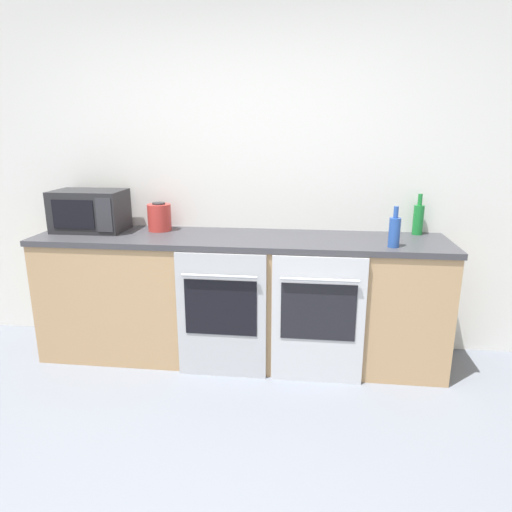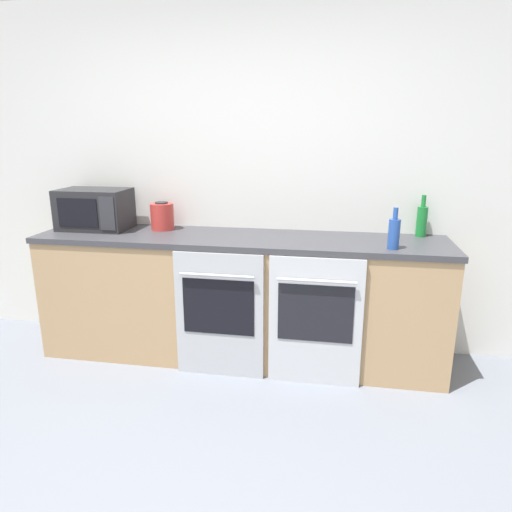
# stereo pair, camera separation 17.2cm
# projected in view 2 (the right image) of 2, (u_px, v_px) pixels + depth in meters

# --- Properties ---
(wall_back) EXTENTS (10.00, 0.06, 2.60)m
(wall_back) POSITION_uv_depth(u_px,v_px,m) (247.00, 180.00, 3.48)
(wall_back) COLOR silver
(wall_back) RESTS_ON ground_plane
(counter_back) EXTENTS (2.94, 0.62, 0.93)m
(counter_back) POSITION_uv_depth(u_px,v_px,m) (239.00, 297.00, 3.38)
(counter_back) COLOR tan
(counter_back) RESTS_ON ground_plane
(oven_left) EXTENTS (0.61, 0.06, 0.89)m
(oven_left) POSITION_uv_depth(u_px,v_px,m) (219.00, 315.00, 3.10)
(oven_left) COLOR #A8AAAF
(oven_left) RESTS_ON ground_plane
(oven_right) EXTENTS (0.61, 0.06, 0.89)m
(oven_right) POSITION_uv_depth(u_px,v_px,m) (315.00, 322.00, 2.99)
(oven_right) COLOR #B7BABF
(oven_right) RESTS_ON ground_plane
(microwave) EXTENTS (0.52, 0.33, 0.31)m
(microwave) POSITION_uv_depth(u_px,v_px,m) (95.00, 209.00, 3.47)
(microwave) COLOR #232326
(microwave) RESTS_ON counter_back
(bottle_green) EXTENTS (0.07, 0.07, 0.30)m
(bottle_green) POSITION_uv_depth(u_px,v_px,m) (422.00, 220.00, 3.23)
(bottle_green) COLOR #19722D
(bottle_green) RESTS_ON counter_back
(bottle_blue) EXTENTS (0.07, 0.07, 0.27)m
(bottle_blue) POSITION_uv_depth(u_px,v_px,m) (394.00, 233.00, 2.89)
(bottle_blue) COLOR #234793
(bottle_blue) RESTS_ON counter_back
(kettle) EXTENTS (0.18, 0.18, 0.21)m
(kettle) POSITION_uv_depth(u_px,v_px,m) (162.00, 216.00, 3.47)
(kettle) COLOR #B2332D
(kettle) RESTS_ON counter_back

